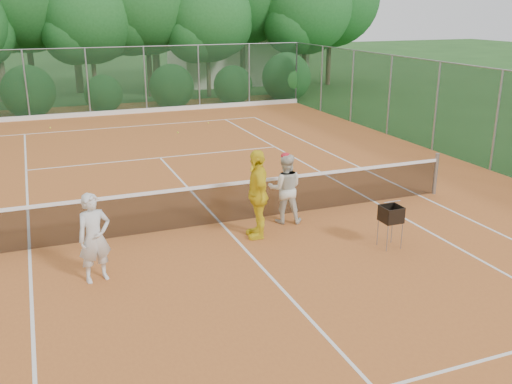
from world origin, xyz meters
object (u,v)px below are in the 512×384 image
player_white (94,238)px  player_yellow (257,194)px  ball_hopper (391,215)px  player_center_grp (285,188)px

player_white → player_yellow: 3.57m
player_white → ball_hopper: player_white is taller
ball_hopper → player_white: bearing=-164.8°
player_yellow → ball_hopper: (2.31, -1.54, -0.26)m
player_yellow → ball_hopper: player_yellow is taller
player_yellow → ball_hopper: size_ratio=2.16×
ball_hopper → player_yellow: bearing=168.3°
player_white → player_yellow: player_yellow is taller
player_center_grp → player_white: bearing=-161.9°
player_white → player_center_grp: size_ratio=1.00×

